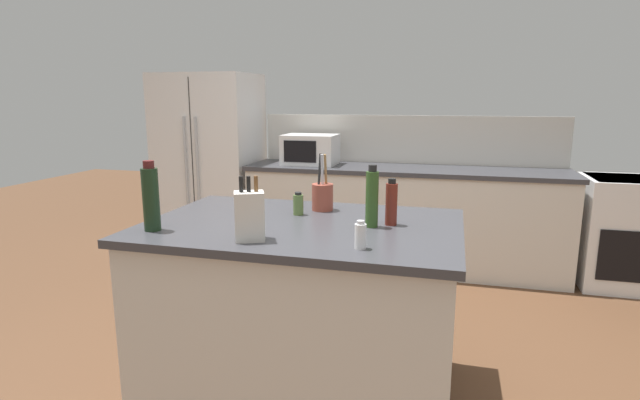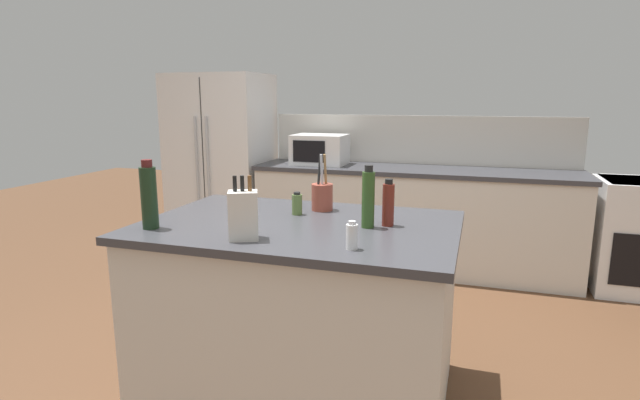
# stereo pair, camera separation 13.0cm
# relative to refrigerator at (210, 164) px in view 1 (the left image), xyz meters

# --- Properties ---
(ground_plane) EXTENTS (14.00, 14.00, 0.00)m
(ground_plane) POSITION_rel_refrigerator_xyz_m (1.68, -2.25, -0.90)
(ground_plane) COLOR brown
(back_counter_run) EXTENTS (2.92, 0.66, 0.94)m
(back_counter_run) POSITION_rel_refrigerator_xyz_m (1.98, -0.05, -0.43)
(back_counter_run) COLOR beige
(back_counter_run) RESTS_ON ground_plane
(wall_backsplash) EXTENTS (2.88, 0.03, 0.46)m
(wall_backsplash) POSITION_rel_refrigerator_xyz_m (1.98, 0.27, 0.27)
(wall_backsplash) COLOR beige
(wall_backsplash) RESTS_ON back_counter_run
(kitchen_island) EXTENTS (1.59, 1.08, 0.94)m
(kitchen_island) POSITION_rel_refrigerator_xyz_m (1.68, -2.25, -0.43)
(kitchen_island) COLOR beige
(kitchen_island) RESTS_ON ground_plane
(refrigerator) EXTENTS (0.96, 0.75, 1.80)m
(refrigerator) POSITION_rel_refrigerator_xyz_m (0.00, 0.00, 0.00)
(refrigerator) COLOR white
(refrigerator) RESTS_ON ground_plane
(range_oven) EXTENTS (0.76, 0.65, 0.92)m
(range_oven) POSITION_rel_refrigerator_xyz_m (3.85, -0.05, -0.43)
(range_oven) COLOR white
(range_oven) RESTS_ON ground_plane
(microwave) EXTENTS (0.50, 0.39, 0.28)m
(microwave) POSITION_rel_refrigerator_xyz_m (1.08, -0.05, 0.18)
(microwave) COLOR white
(microwave) RESTS_ON back_counter_run
(knife_block) EXTENTS (0.16, 0.15, 0.29)m
(knife_block) POSITION_rel_refrigerator_xyz_m (1.54, -2.61, 0.15)
(knife_block) COLOR beige
(knife_block) RESTS_ON kitchen_island
(utensil_crock) EXTENTS (0.12, 0.12, 0.32)m
(utensil_crock) POSITION_rel_refrigerator_xyz_m (1.70, -1.93, 0.12)
(utensil_crock) COLOR brown
(utensil_crock) RESTS_ON kitchen_island
(wine_bottle) EXTENTS (0.08, 0.08, 0.34)m
(wine_bottle) POSITION_rel_refrigerator_xyz_m (1.02, -2.57, 0.20)
(wine_bottle) COLOR black
(wine_bottle) RESTS_ON kitchen_island
(salt_shaker) EXTENTS (0.05, 0.05, 0.12)m
(salt_shaker) POSITION_rel_refrigerator_xyz_m (2.04, -2.61, 0.10)
(salt_shaker) COLOR silver
(salt_shaker) RESTS_ON kitchen_island
(spice_jar_oregano) EXTENTS (0.06, 0.06, 0.12)m
(spice_jar_oregano) POSITION_rel_refrigerator_xyz_m (1.60, -2.08, 0.10)
(spice_jar_oregano) COLOR #567038
(spice_jar_oregano) RESTS_ON kitchen_island
(olive_oil_bottle) EXTENTS (0.06, 0.06, 0.31)m
(olive_oil_bottle) POSITION_rel_refrigerator_xyz_m (2.03, -2.23, 0.19)
(olive_oil_bottle) COLOR #2D4C1E
(olive_oil_bottle) RESTS_ON kitchen_island
(vinegar_bottle) EXTENTS (0.06, 0.06, 0.24)m
(vinegar_bottle) POSITION_rel_refrigerator_xyz_m (2.12, -2.17, 0.15)
(vinegar_bottle) COLOR maroon
(vinegar_bottle) RESTS_ON kitchen_island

